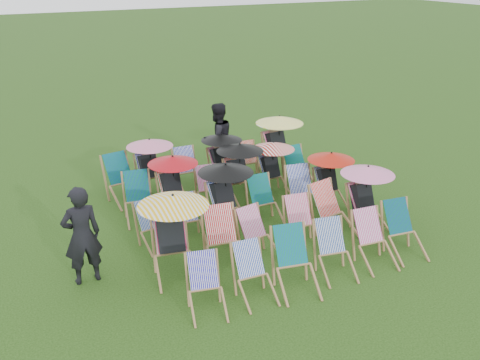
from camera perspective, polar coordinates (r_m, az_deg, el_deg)
name	(u,v)px	position (r m, az deg, el deg)	size (l,w,h in m)	color
ground	(250,225)	(10.88, 1.10, -4.85)	(100.00, 100.00, 0.00)	#18320B
deckchair_0	(206,287)	(8.23, -3.63, -11.32)	(0.71, 0.87, 0.84)	olive
deckchair_1	(255,274)	(8.51, 1.59, -10.02)	(0.60, 0.81, 0.85)	olive
deckchair_2	(296,263)	(8.71, 5.98, -8.78)	(0.80, 1.00, 0.98)	olive
deckchair_3	(336,251)	(9.23, 10.15, -7.45)	(0.73, 0.91, 0.89)	olive
deckchair_4	(375,240)	(9.68, 14.22, -6.25)	(0.67, 0.89, 0.91)	olive
deckchair_5	(405,231)	(10.12, 17.17, -5.20)	(0.71, 0.92, 0.93)	olive
deckchair_6	(173,235)	(9.00, -7.17, -5.84)	(1.20, 1.28, 1.42)	olive
deckchair_7	(224,240)	(9.31, -1.69, -6.44)	(0.78, 0.99, 0.99)	olive
deckchair_8	(259,236)	(9.58, 2.07, -5.94)	(0.71, 0.89, 0.88)	olive
deckchair_9	(303,223)	(10.05, 6.74, -4.63)	(0.69, 0.88, 0.88)	olive
deckchair_10	(335,212)	(10.42, 10.10, -3.41)	(0.83, 1.04, 1.01)	olive
deckchair_11	(367,196)	(10.84, 13.43, -1.70)	(1.06, 1.12, 1.26)	olive
deckchair_12	(154,226)	(10.09, -9.15, -4.86)	(0.65, 0.82, 0.82)	olive
deckchair_13	(189,219)	(10.24, -5.48, -4.21)	(0.60, 0.80, 0.82)	olive
deckchair_14	(227,196)	(10.52, -1.43, -1.67)	(1.10, 1.18, 1.31)	olive
deckchair_15	(265,202)	(10.81, 2.73, -2.34)	(0.62, 0.86, 0.92)	olive
deckchair_16	(304,192)	(11.30, 6.82, -1.25)	(0.76, 0.96, 0.95)	olive
deckchair_17	(331,179)	(11.61, 9.66, 0.07)	(1.01, 1.04, 1.19)	olive
deckchair_18	(139,198)	(11.11, -10.72, -1.95)	(0.76, 0.96, 0.94)	olive
deckchair_19	(174,184)	(11.21, -7.08, -0.47)	(1.04, 1.09, 1.24)	olive
deckchair_20	(209,188)	(11.57, -3.29, -0.87)	(0.65, 0.83, 0.83)	olive
deckchair_21	(240,170)	(11.86, 0.03, 1.03)	(1.04, 1.09, 1.24)	olive
deckchair_22	(274,167)	(12.22, 3.60, 1.43)	(0.97, 1.02, 1.16)	olive
deckchair_23	(300,170)	(12.46, 6.43, 1.09)	(0.65, 0.89, 0.95)	olive
deckchair_24	(124,180)	(12.01, -12.32, 0.02)	(0.82, 1.03, 1.01)	olive
deckchair_25	(151,166)	(12.29, -9.50, 1.53)	(1.05, 1.11, 1.25)	olive
deckchair_26	(189,170)	(12.50, -5.48, 1.09)	(0.62, 0.85, 0.91)	olive
deckchair_27	(223,157)	(12.77, -1.88, 2.42)	(0.98, 1.05, 1.16)	olive
deckchair_28	(251,161)	(13.10, 1.17, 2.05)	(0.58, 0.79, 0.83)	olive
deckchair_29	(280,143)	(13.41, 4.30, 3.96)	(1.19, 1.27, 1.41)	olive
person_left	(82,235)	(9.06, -16.52, -5.70)	(0.63, 0.41, 1.71)	black
person_rear	(217,139)	(13.16, -2.43, 4.37)	(0.88, 0.68, 1.81)	black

